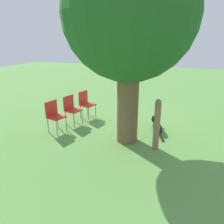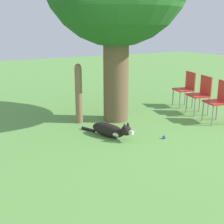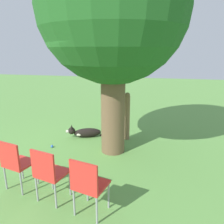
{
  "view_description": "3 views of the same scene",
  "coord_description": "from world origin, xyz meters",
  "views": [
    {
      "loc": [
        -1.45,
        6.09,
        2.68
      ],
      "look_at": [
        0.51,
        0.47,
        0.62
      ],
      "focal_mm": 35.0,
      "sensor_mm": 36.0,
      "label": 1
    },
    {
      "loc": [
        -3.54,
        -4.96,
        2.06
      ],
      "look_at": [
        -0.66,
        0.01,
        0.47
      ],
      "focal_mm": 50.0,
      "sensor_mm": 36.0,
      "label": 2
    },
    {
      "loc": [
        4.69,
        1.86,
        2.35
      ],
      "look_at": [
        -0.14,
        0.83,
        0.95
      ],
      "focal_mm": 35.0,
      "sensor_mm": 36.0,
      "label": 3
    }
  ],
  "objects": [
    {
      "name": "oak_tree",
      "position": [
        -0.06,
        0.87,
        3.14
      ],
      "size": [
        3.13,
        3.13,
        4.75
      ],
      "color": "brown",
      "rests_on": "ground_plane"
    },
    {
      "name": "fence_post",
      "position": [
        -0.86,
        1.08,
        0.66
      ],
      "size": [
        0.15,
        0.15,
        1.3
      ],
      "color": "#846647",
      "rests_on": "ground_plane"
    },
    {
      "name": "dog",
      "position": [
        -0.73,
        -0.08,
        0.14
      ],
      "size": [
        0.55,
        1.21,
        0.37
      ],
      "rotation": [
        0.0,
        0.0,
        5.08
      ],
      "color": "black",
      "rests_on": "ground_plane"
    },
    {
      "name": "ground_plane",
      "position": [
        0.0,
        0.0,
        0.0
      ],
      "size": [
        30.0,
        30.0,
        0.0
      ],
      "primitive_type": "plane",
      "color": "#609947"
    },
    {
      "name": "red_chair_2",
      "position": [
        2.13,
        0.96,
        0.54
      ],
      "size": [
        0.51,
        0.53,
        0.92
      ],
      "rotation": [
        0.0,
        0.0,
        2.9
      ],
      "color": "red",
      "rests_on": "ground_plane"
    },
    {
      "name": "tennis_ball",
      "position": [
        0.1,
        -0.66,
        0.03
      ],
      "size": [
        0.07,
        0.07,
        0.07
      ],
      "color": "blue",
      "rests_on": "ground_plane"
    },
    {
      "name": "red_chair_1",
      "position": [
        1.95,
        0.26,
        0.54
      ],
      "size": [
        0.51,
        0.53,
        0.92
      ],
      "rotation": [
        0.0,
        0.0,
        2.9
      ],
      "color": "red",
      "rests_on": "ground_plane"
    },
    {
      "name": "red_chair_0",
      "position": [
        1.78,
        -0.44,
        0.54
      ],
      "size": [
        0.51,
        0.53,
        0.92
      ],
      "rotation": [
        0.0,
        0.0,
        2.9
      ],
      "color": "red",
      "rests_on": "ground_plane"
    }
  ]
}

